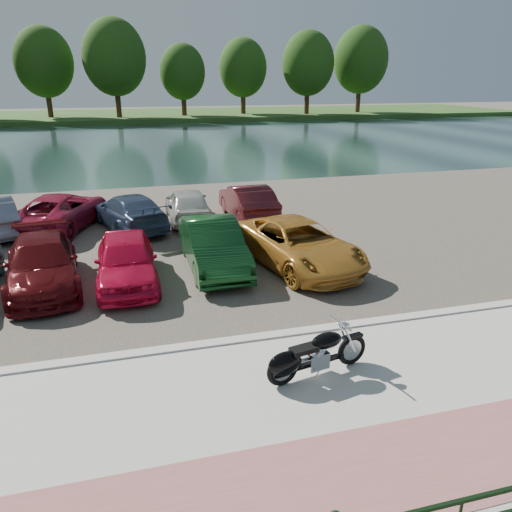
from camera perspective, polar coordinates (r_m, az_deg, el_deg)
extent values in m
plane|color=#595447|center=(10.35, 8.13, -14.26)|extent=(200.00, 200.00, 0.00)
cube|color=#B8B6AD|center=(9.58, 10.58, -17.16)|extent=(60.00, 6.00, 0.10)
cube|color=#955457|center=(8.55, 15.25, -22.46)|extent=(60.00, 2.00, 0.01)
cube|color=#B8B6AD|center=(11.89, 4.34, -8.85)|extent=(60.00, 0.30, 0.14)
cube|color=#3E3A32|center=(19.99, -4.27, 3.04)|extent=(60.00, 18.00, 0.04)
cube|color=#192E2C|center=(48.28, -11.19, 12.57)|extent=(120.00, 40.00, 0.00)
cube|color=#254719|center=(80.07, -13.17, 15.38)|extent=(120.00, 24.00, 0.60)
cube|color=black|center=(7.09, 22.53, -24.42)|extent=(24.00, 0.05, 0.05)
cylinder|color=#372214|center=(75.71, -22.64, 16.48)|extent=(0.70, 0.70, 5.40)
ellipsoid|color=#18360E|center=(75.69, -23.10, 19.73)|extent=(7.56, 7.56, 9.07)
cylinder|color=#372214|center=(72.44, -15.54, 17.34)|extent=(0.70, 0.70, 5.85)
ellipsoid|color=#18360E|center=(72.45, -15.90, 21.02)|extent=(8.19, 8.19, 9.83)
cylinder|color=#372214|center=(74.48, -8.26, 17.35)|extent=(0.70, 0.70, 4.50)
ellipsoid|color=#18360E|center=(74.43, -8.41, 20.12)|extent=(6.30, 6.30, 7.56)
cylinder|color=#372214|center=(77.52, -1.48, 17.79)|extent=(0.70, 0.70, 4.95)
ellipsoid|color=#18360E|center=(77.48, -1.51, 20.72)|extent=(6.93, 6.93, 8.32)
cylinder|color=#372214|center=(77.53, 5.84, 17.87)|extent=(0.70, 0.70, 5.40)
ellipsoid|color=#18360E|center=(77.51, 5.96, 21.06)|extent=(7.56, 7.56, 9.07)
cylinder|color=#372214|center=(82.41, 11.64, 17.85)|extent=(0.70, 0.70, 5.85)
ellipsoid|color=#18360E|center=(82.42, 11.88, 21.09)|extent=(8.19, 8.19, 9.83)
torus|color=black|center=(10.68, 10.87, -10.47)|extent=(0.69, 0.26, 0.68)
torus|color=black|center=(9.87, 3.05, -12.85)|extent=(0.69, 0.26, 0.68)
cylinder|color=#B2B2B7|center=(10.68, 10.87, -10.47)|extent=(0.46, 0.15, 0.46)
cylinder|color=#B2B2B7|center=(9.87, 3.05, -12.85)|extent=(0.46, 0.15, 0.46)
cylinder|color=silver|center=(10.39, 10.70, -9.45)|extent=(0.33, 0.12, 0.63)
cylinder|color=silver|center=(10.53, 10.03, -8.99)|extent=(0.33, 0.12, 0.63)
cylinder|color=silver|center=(10.17, 9.63, -7.58)|extent=(0.19, 0.74, 0.04)
sphere|color=silver|center=(10.26, 10.06, -7.85)|extent=(0.19, 0.19, 0.16)
sphere|color=silver|center=(10.30, 10.37, -7.76)|extent=(0.13, 0.13, 0.11)
cube|color=black|center=(10.53, 10.98, -9.01)|extent=(0.47, 0.23, 0.06)
cube|color=black|center=(10.28, 7.12, -11.92)|extent=(1.20, 0.34, 0.08)
cube|color=silver|center=(10.22, 6.90, -11.66)|extent=(0.51, 0.41, 0.34)
cylinder|color=silver|center=(10.17, 7.42, -10.55)|extent=(0.28, 0.23, 0.27)
cylinder|color=silver|center=(10.07, 6.46, -10.84)|extent=(0.28, 0.23, 0.27)
ellipsoid|color=black|center=(10.15, 8.08, -9.54)|extent=(0.74, 0.49, 0.32)
cube|color=black|center=(9.92, 5.50, -10.58)|extent=(0.60, 0.39, 0.10)
ellipsoid|color=black|center=(9.83, 3.32, -12.19)|extent=(0.78, 0.48, 0.50)
cube|color=black|center=(9.84, 3.05, -12.60)|extent=(0.43, 0.26, 0.30)
cylinder|color=silver|center=(10.26, 4.93, -12.30)|extent=(1.10, 0.31, 0.09)
cylinder|color=silver|center=(10.22, 4.95, -11.92)|extent=(1.10, 0.31, 0.09)
cylinder|color=#B2B2B7|center=(10.16, 6.94, -13.33)|extent=(0.05, 0.14, 0.22)
imported|color=#4C0A0D|center=(15.48, -23.25, -0.84)|extent=(2.48, 4.96, 1.38)
imported|color=red|center=(14.92, -14.61, -0.44)|extent=(1.73, 4.26, 1.45)
imported|color=#113F19|center=(15.65, -4.90, 1.24)|extent=(1.62, 4.62, 1.52)
imported|color=#BD802B|center=(15.82, 4.85, 1.34)|extent=(3.50, 5.67, 1.46)
imported|color=maroon|center=(21.40, -21.39, 4.86)|extent=(3.94, 5.57, 1.41)
imported|color=navy|center=(20.46, -14.27, 4.94)|extent=(3.28, 5.13, 1.38)
imported|color=beige|center=(21.04, -7.81, 5.83)|extent=(1.76, 4.21, 1.42)
imported|color=#4C141A|center=(21.25, -0.95, 6.22)|extent=(1.69, 4.51, 1.47)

